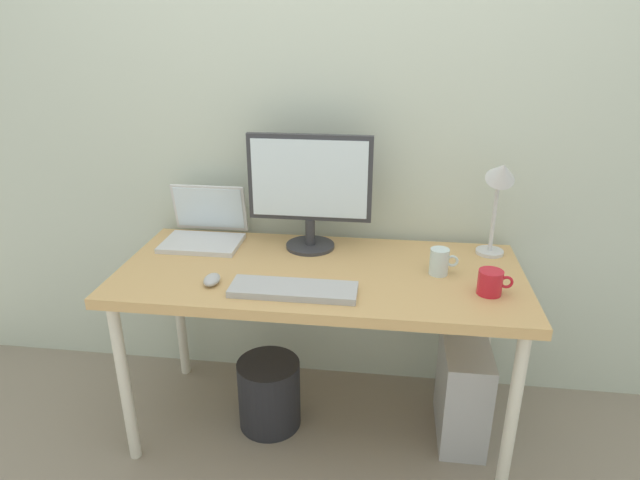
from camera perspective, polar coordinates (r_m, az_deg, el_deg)
The scene contains 12 objects.
ground_plane at distance 2.45m, azimuth 0.00°, elevation -18.68°, with size 6.00×6.00×0.00m, color gray.
back_wall at distance 2.27m, azimuth 1.34°, elevation 14.45°, with size 4.40×0.04×2.60m, color silver.
desk at distance 2.08m, azimuth 0.00°, elevation -4.64°, with size 1.52×0.68×0.73m.
monitor at distance 2.16m, azimuth -1.09°, elevation 5.72°, with size 0.49×0.20×0.47m.
laptop at distance 2.35m, azimuth -11.98°, elevation 1.24°, with size 0.32×0.27×0.23m.
desk_lamp at distance 2.17m, azimuth 18.36°, elevation 5.36°, with size 0.11×0.16×0.41m.
keyboard at distance 1.88m, azimuth -2.81°, elevation -5.22°, with size 0.44×0.14×0.02m, color #B2B2B7.
mouse at distance 1.97m, azimuth -11.29°, elevation -4.11°, with size 0.06×0.09×0.03m, color #B2B2B7.
coffee_mug at distance 1.95m, azimuth 17.49°, elevation -4.27°, with size 0.12×0.08×0.09m.
glass_cup at distance 2.04m, azimuth 12.47°, elevation -2.23°, with size 0.11×0.07×0.10m.
computer_tower at distance 2.35m, azimuth 14.74°, elevation -15.03°, with size 0.18×0.36×0.42m, color #B2B2B7.
wastebasket at distance 2.37m, azimuth -5.36°, elevation -15.76°, with size 0.26×0.26×0.30m, color #232328.
Camera 1 is at (0.24, -1.84, 1.60)m, focal length 30.44 mm.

